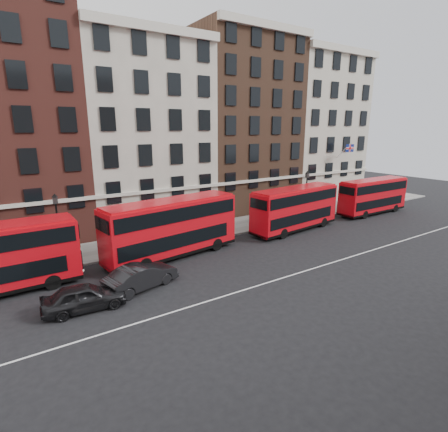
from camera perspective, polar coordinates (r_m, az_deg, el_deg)
ground at (r=25.09m, az=2.64°, el=-9.65°), size 120.00×120.00×0.00m
pavement at (r=33.56m, az=-7.95°, el=-3.34°), size 80.00×5.00×0.15m
kerb at (r=31.43m, az=-5.97°, el=-4.51°), size 80.00×0.30×0.16m
road_centre_line at (r=23.65m, az=5.54°, el=-11.25°), size 70.00×0.12×0.01m
building_terrace at (r=38.70m, az=-13.79°, el=14.02°), size 64.00×11.95×22.00m
bus_b at (r=27.95m, az=-8.54°, el=-1.75°), size 11.44×4.20×4.70m
bus_c at (r=35.57m, az=11.52°, el=1.32°), size 10.65×3.63×4.39m
bus_d at (r=45.44m, az=23.14°, el=3.11°), size 9.98×2.45×4.19m
car_rear at (r=21.93m, az=-21.83°, el=-12.18°), size 4.74×2.24×1.57m
car_front at (r=23.50m, az=-13.37°, el=-9.59°), size 5.24×2.98×1.63m
lamp_post_left at (r=28.86m, az=-25.45°, el=-1.35°), size 0.44×0.44×5.33m
lamp_post_right at (r=40.23m, az=13.27°, el=3.78°), size 0.44×0.44×5.33m
traffic_light at (r=47.64m, az=21.93°, el=3.95°), size 0.25×0.45×3.27m
iron_railings at (r=35.32m, az=-9.53°, el=-1.53°), size 6.60×0.06×1.00m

